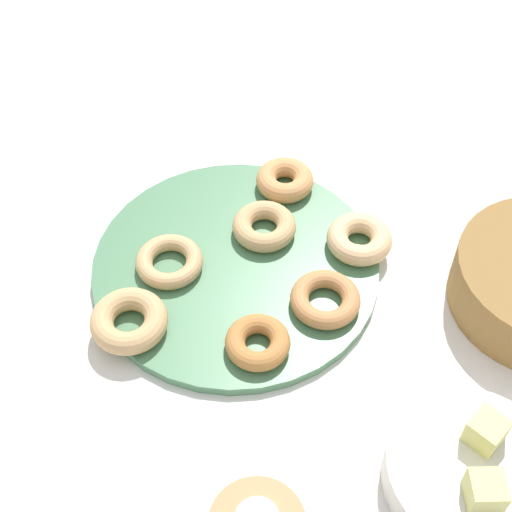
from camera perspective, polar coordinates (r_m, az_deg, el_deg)
name	(u,v)px	position (r m, az deg, el deg)	size (l,w,h in m)	color
ground_plane	(236,270)	(1.01, -1.55, -1.07)	(2.40, 2.40, 0.00)	white
donut_plate	(236,267)	(1.01, -1.56, -0.82)	(0.39, 0.39, 0.01)	#4C7F56
donut_0	(285,180)	(1.09, 2.21, 5.80)	(0.08, 0.08, 0.03)	tan
donut_1	(169,262)	(1.00, -6.62, -0.43)	(0.09, 0.09, 0.02)	tan
donut_2	(264,226)	(1.03, 0.63, 2.28)	(0.09, 0.09, 0.03)	tan
donut_3	(129,321)	(0.94, -9.65, -4.90)	(0.10, 0.10, 0.03)	tan
donut_4	(359,239)	(1.02, 7.88, 1.30)	(0.09, 0.09, 0.03)	#EABC84
donut_5	(258,342)	(0.91, 0.13, -6.60)	(0.08, 0.08, 0.02)	#BC7A3D
donut_6	(325,299)	(0.96, 5.30, -3.31)	(0.09, 0.09, 0.02)	#C6844C
fruit_bowl	(470,474)	(0.87, 16.03, -15.66)	(0.19, 0.19, 0.04)	silver
melon_chunk_left	(486,431)	(0.85, 17.13, -12.63)	(0.04, 0.04, 0.04)	#DBD67A
melon_chunk_right	(485,491)	(0.82, 17.08, -16.74)	(0.04, 0.04, 0.04)	#DBD67A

